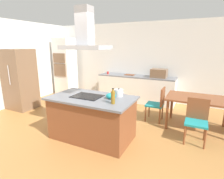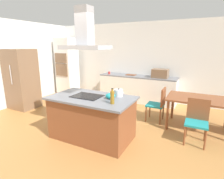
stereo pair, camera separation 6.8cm
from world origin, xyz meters
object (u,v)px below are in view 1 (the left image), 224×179
(chair_at_left_end, at_px, (158,102))
(cooktop, at_px, (87,96))
(countertop_microwave, at_px, (159,73))
(refrigerator, at_px, (20,79))
(mixing_bowl, at_px, (111,96))
(dining_table, at_px, (198,101))
(coffee_mug_red, at_px, (108,73))
(range_hood, at_px, (85,36))
(cutting_board, at_px, (130,75))
(olive_oil_bottle, at_px, (113,97))
(tea_kettle, at_px, (119,93))
(wall_oven_stack, at_px, (65,66))
(chair_facing_island, at_px, (197,118))

(chair_at_left_end, bearing_deg, cooktop, -128.42)
(countertop_microwave, xyz_separation_m, refrigerator, (-3.74, -2.24, -0.13))
(mixing_bowl, relative_size, dining_table, 0.15)
(countertop_microwave, xyz_separation_m, coffee_mug_red, (-1.82, -0.08, -0.09))
(dining_table, distance_m, range_hood, 2.93)
(cutting_board, xyz_separation_m, chair_at_left_end, (1.33, -1.46, -0.40))
(olive_oil_bottle, bearing_deg, coffee_mug_red, 118.78)
(tea_kettle, height_order, cutting_board, tea_kettle)
(chair_at_left_end, height_order, range_hood, range_hood)
(countertop_microwave, relative_size, range_hood, 0.56)
(olive_oil_bottle, distance_m, refrigerator, 3.65)
(tea_kettle, xyz_separation_m, wall_oven_stack, (-3.37, 2.34, 0.13))
(countertop_microwave, relative_size, dining_table, 0.36)
(cooktop, relative_size, cutting_board, 1.76)
(cooktop, relative_size, range_hood, 0.67)
(refrigerator, relative_size, dining_table, 1.30)
(refrigerator, xyz_separation_m, dining_table, (4.96, 0.83, -0.24))
(tea_kettle, relative_size, refrigerator, 0.13)
(wall_oven_stack, bearing_deg, cooktop, -43.46)
(wall_oven_stack, bearing_deg, coffee_mug_red, 4.82)
(coffee_mug_red, relative_size, refrigerator, 0.05)
(olive_oil_bottle, bearing_deg, tea_kettle, 101.97)
(tea_kettle, relative_size, countertop_microwave, 0.47)
(dining_table, xyz_separation_m, chair_facing_island, (0.00, -0.67, -0.16))
(cutting_board, bearing_deg, wall_oven_stack, -173.84)
(refrigerator, relative_size, range_hood, 2.02)
(cooktop, distance_m, countertop_microwave, 3.01)
(countertop_microwave, height_order, chair_at_left_end, countertop_microwave)
(wall_oven_stack, xyz_separation_m, dining_table, (4.88, -1.17, -0.43))
(wall_oven_stack, bearing_deg, tea_kettle, -34.73)
(cutting_board, distance_m, chair_at_left_end, 2.01)
(cutting_board, bearing_deg, chair_at_left_end, -47.57)
(dining_table, distance_m, chair_facing_island, 0.68)
(countertop_microwave, bearing_deg, wall_oven_stack, -176.34)
(wall_oven_stack, xyz_separation_m, chair_at_left_end, (3.96, -1.17, -0.59))
(cooktop, bearing_deg, range_hood, 180.00)
(cooktop, relative_size, wall_oven_stack, 0.27)
(mixing_bowl, bearing_deg, chair_at_left_end, 64.63)
(chair_at_left_end, distance_m, range_hood, 2.47)
(cutting_board, distance_m, range_hood, 3.17)
(dining_table, distance_m, chair_at_left_end, 0.93)
(countertop_microwave, relative_size, refrigerator, 0.27)
(tea_kettle, xyz_separation_m, olive_oil_bottle, (0.11, -0.50, 0.05))
(mixing_bowl, bearing_deg, wall_oven_stack, 142.13)
(chair_facing_island, bearing_deg, chair_at_left_end, 143.99)
(coffee_mug_red, bearing_deg, wall_oven_stack, -175.18)
(mixing_bowl, relative_size, countertop_microwave, 0.41)
(dining_table, bearing_deg, tea_kettle, -142.34)
(mixing_bowl, height_order, chair_at_left_end, mixing_bowl)
(tea_kettle, relative_size, mixing_bowl, 1.16)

